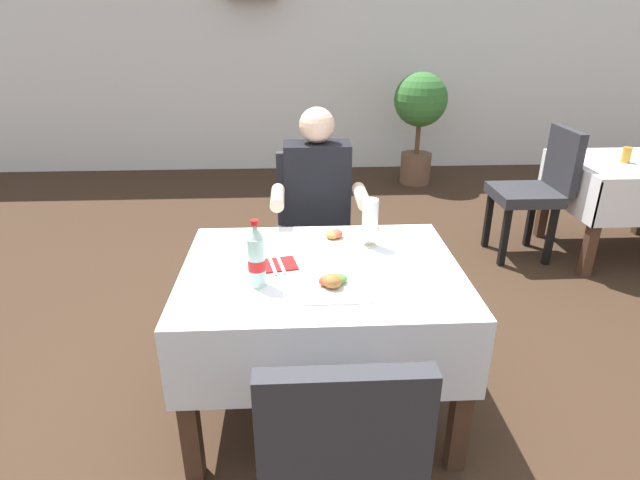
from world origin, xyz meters
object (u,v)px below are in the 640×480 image
at_px(chair_far_diner_seat, 313,228).
at_px(seated_diner_far, 318,210).
at_px(background_table_tumbler, 626,155).
at_px(background_dining_table, 629,185).
at_px(main_dining_table, 321,301).
at_px(beer_glass_left, 370,222).
at_px(chair_near_camera_side, 338,456).
at_px(napkin_cutlery_set, 276,265).
at_px(potted_plant_corner, 420,112).
at_px(background_chair_left, 537,186).
at_px(plate_far_diner, 333,240).
at_px(cola_bottle_primary, 256,257).
at_px(plate_near_camera, 334,284).

bearing_deg(chair_far_diner_seat, seated_diner_far, -78.39).
bearing_deg(background_table_tumbler, background_dining_table, 10.91).
relative_size(main_dining_table, beer_glass_left, 5.21).
height_order(main_dining_table, seated_diner_far, seated_diner_far).
xyz_separation_m(chair_near_camera_side, napkin_cutlery_set, (-0.19, 0.87, 0.18)).
bearing_deg(chair_far_diner_seat, potted_plant_corner, 64.90).
xyz_separation_m(background_dining_table, background_chair_left, (-0.70, 0.00, 0.01)).
relative_size(main_dining_table, potted_plant_corner, 0.99).
bearing_deg(background_chair_left, seated_diner_far, -153.07).
xyz_separation_m(plate_far_diner, cola_bottle_primary, (-0.32, -0.39, 0.11)).
bearing_deg(background_chair_left, plate_near_camera, -132.92).
bearing_deg(main_dining_table, plate_near_camera, -77.98).
bearing_deg(chair_far_diner_seat, plate_near_camera, -87.83).
xyz_separation_m(plate_far_diner, napkin_cutlery_set, (-0.26, -0.23, -0.01)).
xyz_separation_m(plate_near_camera, napkin_cutlery_set, (-0.23, 0.21, -0.01)).
height_order(plate_far_diner, background_dining_table, plate_far_diner).
bearing_deg(seated_diner_far, plate_far_diner, -84.74).
xyz_separation_m(plate_far_diner, background_chair_left, (1.60, 1.32, -0.18)).
relative_size(chair_far_diner_seat, seated_diner_far, 0.77).
distance_m(plate_near_camera, background_chair_left, 2.40).
xyz_separation_m(main_dining_table, plate_near_camera, (0.04, -0.18, 0.18)).
distance_m(chair_near_camera_side, plate_near_camera, 0.69).
relative_size(main_dining_table, background_dining_table, 1.20).
bearing_deg(seated_diner_far, cola_bottle_primary, -107.64).
xyz_separation_m(beer_glass_left, potted_plant_corner, (0.99, 3.25, -0.07)).
xyz_separation_m(seated_diner_far, plate_far_diner, (0.04, -0.48, 0.03)).
height_order(seated_diner_far, potted_plant_corner, seated_diner_far).
xyz_separation_m(main_dining_table, seated_diner_far, (0.02, 0.73, 0.15)).
xyz_separation_m(seated_diner_far, background_chair_left, (1.65, 0.84, -0.16)).
height_order(chair_near_camera_side, background_table_tumbler, chair_near_camera_side).
height_order(plate_near_camera, plate_far_diner, plate_near_camera).
height_order(cola_bottle_primary, background_chair_left, cola_bottle_primary).
distance_m(plate_near_camera, beer_glass_left, 0.45).
relative_size(main_dining_table, chair_near_camera_side, 1.20).
bearing_deg(seated_diner_far, potted_plant_corner, 66.18).
bearing_deg(background_table_tumbler, napkin_cutlery_set, -148.15).
height_order(background_chair_left, potted_plant_corner, potted_plant_corner).
bearing_deg(background_chair_left, chair_near_camera_side, -124.68).
bearing_deg(seated_diner_far, background_table_tumbler, 20.00).
bearing_deg(napkin_cutlery_set, background_table_tumbler, 31.85).
height_order(main_dining_table, napkin_cutlery_set, napkin_cutlery_set).
height_order(main_dining_table, chair_far_diner_seat, chair_far_diner_seat).
bearing_deg(plate_near_camera, main_dining_table, 102.02).
xyz_separation_m(main_dining_table, plate_far_diner, (0.07, 0.25, 0.18)).
relative_size(chair_far_diner_seat, chair_near_camera_side, 1.00).
relative_size(chair_near_camera_side, cola_bottle_primary, 3.54).
distance_m(main_dining_table, plate_far_diner, 0.31).
distance_m(chair_far_diner_seat, background_dining_table, 2.48).
xyz_separation_m(cola_bottle_primary, napkin_cutlery_set, (0.07, 0.17, -0.11)).
xyz_separation_m(seated_diner_far, potted_plant_corner, (1.20, 2.72, 0.06)).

